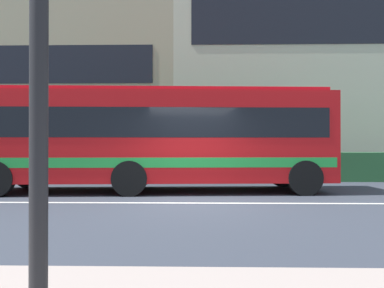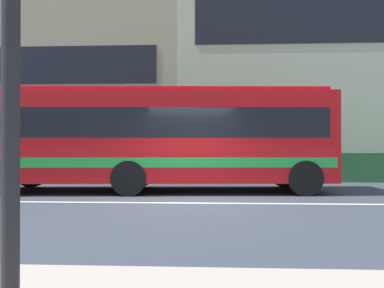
{
  "view_description": "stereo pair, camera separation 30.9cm",
  "coord_description": "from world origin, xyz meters",
  "views": [
    {
      "loc": [
        0.19,
        -9.45,
        1.4
      ],
      "look_at": [
        -0.08,
        2.32,
        1.47
      ],
      "focal_mm": 35.87,
      "sensor_mm": 36.0,
      "label": 1
    },
    {
      "loc": [
        0.5,
        -9.44,
        1.4
      ],
      "look_at": [
        -0.08,
        2.32,
        1.47
      ],
      "focal_mm": 35.87,
      "sensor_mm": 36.0,
      "label": 2
    }
  ],
  "objects": [
    {
      "name": "apartment_block_right",
      "position": [
        9.77,
        14.47,
        6.58
      ],
      "size": [
        21.82,
        10.87,
        13.17
      ],
      "color": "#B5BA9B",
      "rests_on": "ground_plane"
    },
    {
      "name": "transit_bus",
      "position": [
        -1.24,
        2.46,
        1.72
      ],
      "size": [
        10.8,
        3.19,
        3.12
      ],
      "color": "red",
      "rests_on": "ground_plane"
    },
    {
      "name": "hedge_row_far",
      "position": [
        3.22,
        6.27,
        0.58
      ],
      "size": [
        20.47,
        1.1,
        1.16
      ],
      "primitive_type": "cube",
      "color": "#2B6136",
      "rests_on": "ground_plane"
    },
    {
      "name": "ground_plane",
      "position": [
        0.0,
        0.0,
        0.0
      ],
      "size": [
        160.0,
        160.0,
        0.0
      ],
      "primitive_type": "plane",
      "color": "#343944"
    },
    {
      "name": "lane_centre_line",
      "position": [
        0.0,
        0.0,
        0.0
      ],
      "size": [
        60.0,
        0.16,
        0.01
      ],
      "primitive_type": "cube",
      "color": "silver",
      "rests_on": "ground_plane"
    }
  ]
}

